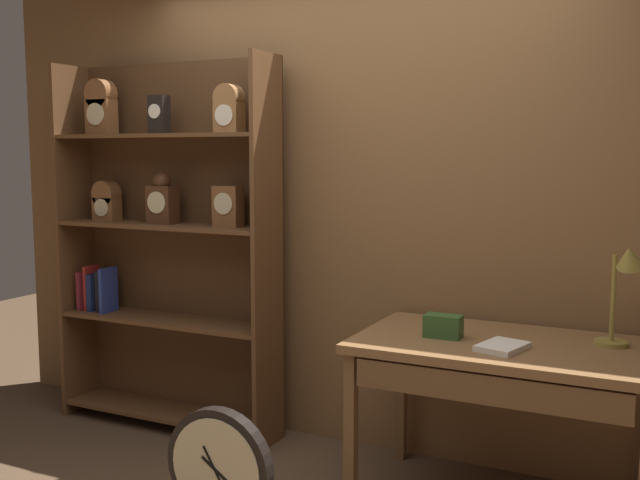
% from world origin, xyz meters
% --- Properties ---
extents(back_wood_panel, '(4.80, 0.05, 2.60)m').
position_xyz_m(back_wood_panel, '(0.00, 1.35, 1.30)').
color(back_wood_panel, brown).
rests_on(back_wood_panel, ground).
extents(bookshelf, '(1.37, 0.31, 2.10)m').
position_xyz_m(bookshelf, '(-1.12, 1.11, 1.09)').
color(bookshelf, brown).
rests_on(bookshelf, ground).
extents(workbench, '(1.29, 0.75, 0.76)m').
position_xyz_m(workbench, '(0.87, 0.89, 0.68)').
color(workbench, brown).
rests_on(workbench, ground).
extents(desk_lamp, '(0.20, 0.20, 0.46)m').
position_xyz_m(desk_lamp, '(1.33, 1.03, 1.05)').
color(desk_lamp, olive).
rests_on(desk_lamp, workbench).
extents(toolbox_small, '(0.16, 0.09, 0.10)m').
position_xyz_m(toolbox_small, '(0.60, 0.87, 0.82)').
color(toolbox_small, '#2D5123').
rests_on(toolbox_small, workbench).
extents(open_repair_manual, '(0.21, 0.25, 0.02)m').
position_xyz_m(open_repair_manual, '(0.89, 0.78, 0.78)').
color(open_repair_manual, silver).
rests_on(open_repair_manual, workbench).
extents(round_clock_large, '(0.49, 0.11, 0.53)m').
position_xyz_m(round_clock_large, '(-0.15, 0.19, 0.27)').
color(round_clock_large, black).
rests_on(round_clock_large, ground).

